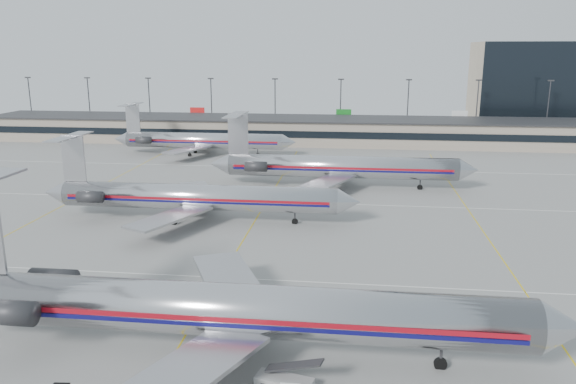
# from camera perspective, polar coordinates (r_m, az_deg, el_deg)

# --- Properties ---
(ground) EXTENTS (260.00, 260.00, 0.00)m
(ground) POSITION_cam_1_polar(r_m,az_deg,el_deg) (49.82, -9.63, -13.00)
(ground) COLOR gray
(ground) RESTS_ON ground
(apron_markings) EXTENTS (160.00, 0.15, 0.02)m
(apron_markings) POSITION_cam_1_polar(r_m,az_deg,el_deg) (58.56, -6.86, -8.61)
(apron_markings) COLOR silver
(apron_markings) RESTS_ON ground
(terminal) EXTENTS (162.00, 17.00, 6.25)m
(terminal) POSITION_cam_1_polar(r_m,az_deg,el_deg) (142.31, 1.49, 6.31)
(terminal) COLOR gray
(terminal) RESTS_ON ground
(light_mast_row) EXTENTS (163.60, 0.40, 15.28)m
(light_mast_row) POSITION_cam_1_polar(r_m,az_deg,el_deg) (155.57, 2.00, 8.99)
(light_mast_row) COLOR #38383D
(light_mast_row) RESTS_ON ground
(distant_building) EXTENTS (30.00, 20.00, 25.00)m
(distant_building) POSITION_cam_1_polar(r_m,az_deg,el_deg) (177.47, 23.18, 9.79)
(distant_building) COLOR tan
(distant_building) RESTS_ON ground
(jet_foreground) EXTENTS (50.46, 29.71, 13.21)m
(jet_foreground) POSITION_cam_1_polar(r_m,az_deg,el_deg) (43.16, -6.65, -11.69)
(jet_foreground) COLOR silver
(jet_foreground) RESTS_ON ground
(jet_second_row) EXTENTS (44.04, 25.93, 11.53)m
(jet_second_row) POSITION_cam_1_polar(r_m,az_deg,el_deg) (77.26, -9.75, -0.46)
(jet_second_row) COLOR silver
(jet_second_row) RESTS_ON ground
(jet_third_row) EXTENTS (45.28, 27.85, 12.38)m
(jet_third_row) POSITION_cam_1_polar(r_m,az_deg,el_deg) (95.17, 4.87, 2.60)
(jet_third_row) COLOR silver
(jet_third_row) RESTS_ON ground
(jet_back_row) EXTENTS (41.34, 25.43, 11.30)m
(jet_back_row) POSITION_cam_1_polar(r_m,az_deg,el_deg) (126.45, -8.91, 5.21)
(jet_back_row) COLOR silver
(jet_back_row) RESTS_ON ground
(belt_loader) EXTENTS (4.86, 2.33, 2.49)m
(belt_loader) POSITION_cam_1_polar(r_m,az_deg,el_deg) (40.61, -0.24, -18.50)
(belt_loader) COLOR #9D9D9D
(belt_loader) RESTS_ON ground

